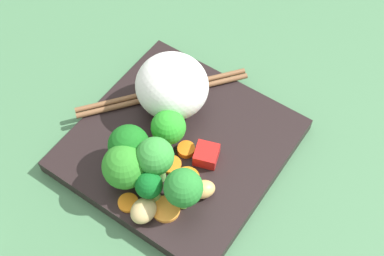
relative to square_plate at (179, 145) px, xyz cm
name	(u,v)px	position (x,y,z in cm)	size (l,w,h in cm)	color
ground_plane	(180,153)	(0.00, 0.00, -1.96)	(110.00, 110.00, 2.00)	#42714A
square_plate	(179,145)	(0.00, 0.00, 0.00)	(24.02, 24.02, 1.91)	black
rice_mound	(172,86)	(-3.95, 3.83, 4.87)	(8.75, 9.00, 7.82)	white
broccoli_floret_0	(155,158)	(0.91, -5.33, 5.16)	(4.32, 4.32, 6.65)	#65A952
broccoli_floret_1	(168,127)	(-0.92, -0.76, 4.03)	(4.17, 4.17, 5.26)	#6AAD46
broccoli_floret_2	(183,188)	(5.57, -6.33, 4.88)	(4.29, 4.29, 6.25)	#599D39
broccoli_floret_3	(149,186)	(2.10, -7.93, 3.80)	(3.10, 3.10, 4.78)	#639347
broccoli_floret_4	(125,167)	(-1.39, -7.87, 4.25)	(5.13, 5.13, 6.11)	#7EC060
broccoli_floret_5	(129,146)	(-2.76, -5.61, 4.46)	(4.77, 4.77, 6.04)	#5D9539
carrot_slice_0	(153,147)	(-1.90, -2.65, 1.27)	(2.42, 2.42, 0.63)	orange
carrot_slice_1	(187,179)	(3.99, -3.63, 1.24)	(2.93, 2.93, 0.57)	orange
carrot_slice_2	(186,149)	(1.56, -0.61, 1.34)	(2.12, 2.12, 0.77)	orange
carrot_slice_3	(166,209)	(4.42, -8.11, 1.21)	(3.18, 3.18, 0.51)	#FA9934
carrot_slice_4	(172,165)	(1.38, -3.23, 1.19)	(2.36, 2.36, 0.47)	orange
carrot_slice_5	(128,203)	(0.52, -10.03, 1.18)	(2.32, 2.32, 0.44)	orange
pepper_chunk_0	(204,157)	(4.09, -0.44, 1.82)	(2.69, 2.76, 1.74)	red
pepper_chunk_3	(148,163)	(-0.81, -4.85, 1.57)	(2.38, 1.67, 1.22)	red
chicken_piece_3	(144,211)	(2.84, -10.00, 2.07)	(3.25, 2.69, 2.23)	tan
chicken_piece_4	(203,189)	(6.43, -3.95, 1.89)	(2.89, 2.17, 1.86)	tan
chopstick_pair	(163,93)	(-6.04, 4.41, 1.31)	(14.71, 19.18, 0.70)	brown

